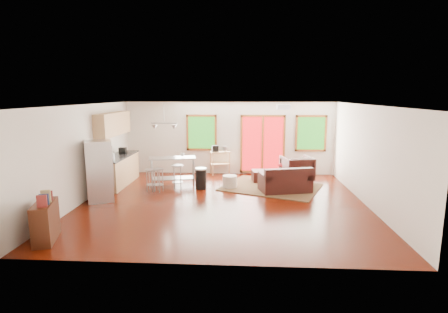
# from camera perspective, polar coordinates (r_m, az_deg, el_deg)

# --- Properties ---
(floor) EXTENTS (7.50, 7.00, 0.02)m
(floor) POSITION_cam_1_polar(r_m,az_deg,el_deg) (9.47, -0.11, -7.54)
(floor) COLOR #310A02
(floor) RESTS_ON ground
(ceiling) EXTENTS (7.50, 7.00, 0.02)m
(ceiling) POSITION_cam_1_polar(r_m,az_deg,el_deg) (9.03, -0.11, 8.50)
(ceiling) COLOR white
(ceiling) RESTS_ON ground
(back_wall) EXTENTS (7.50, 0.02, 2.60)m
(back_wall) POSITION_cam_1_polar(r_m,az_deg,el_deg) (12.63, 0.87, 3.01)
(back_wall) COLOR silver
(back_wall) RESTS_ON ground
(left_wall) EXTENTS (0.02, 7.00, 2.60)m
(left_wall) POSITION_cam_1_polar(r_m,az_deg,el_deg) (10.11, -21.90, 0.48)
(left_wall) COLOR silver
(left_wall) RESTS_ON ground
(right_wall) EXTENTS (0.02, 7.00, 2.60)m
(right_wall) POSITION_cam_1_polar(r_m,az_deg,el_deg) (9.69, 22.68, 0.04)
(right_wall) COLOR silver
(right_wall) RESTS_ON ground
(front_wall) EXTENTS (7.50, 0.02, 2.60)m
(front_wall) POSITION_cam_1_polar(r_m,az_deg,el_deg) (5.75, -2.28, -5.71)
(front_wall) COLOR silver
(front_wall) RESTS_ON ground
(window_left) EXTENTS (1.10, 0.05, 1.30)m
(window_left) POSITION_cam_1_polar(r_m,az_deg,el_deg) (12.64, -3.68, 3.91)
(window_left) COLOR #1B5514
(window_left) RESTS_ON back_wall
(french_doors) EXTENTS (1.60, 0.05, 2.10)m
(french_doors) POSITION_cam_1_polar(r_m,az_deg,el_deg) (12.61, 6.31, 2.02)
(french_doors) COLOR #AF1114
(french_doors) RESTS_ON back_wall
(window_right) EXTENTS (1.10, 0.05, 1.30)m
(window_right) POSITION_cam_1_polar(r_m,az_deg,el_deg) (12.76, 14.01, 3.69)
(window_right) COLOR #1B5514
(window_right) RESTS_ON back_wall
(rug) EXTENTS (3.42, 3.07, 0.03)m
(rug) POSITION_cam_1_polar(r_m,az_deg,el_deg) (11.01, 7.69, -4.97)
(rug) COLOR #3D542F
(rug) RESTS_ON floor
(loveseat) EXTENTS (1.60, 1.14, 0.77)m
(loveseat) POSITION_cam_1_polar(r_m,az_deg,el_deg) (10.52, 9.98, -4.12)
(loveseat) COLOR black
(loveseat) RESTS_ON floor
(coffee_table) EXTENTS (1.28, 1.04, 0.44)m
(coffee_table) POSITION_cam_1_polar(r_m,az_deg,el_deg) (11.16, 11.12, -2.93)
(coffee_table) COLOR black
(coffee_table) RESTS_ON floor
(armchair) EXTENTS (1.10, 1.06, 0.95)m
(armchair) POSITION_cam_1_polar(r_m,az_deg,el_deg) (11.79, 11.80, -1.80)
(armchair) COLOR black
(armchair) RESTS_ON floor
(ottoman) EXTENTS (0.64, 0.64, 0.38)m
(ottoman) POSITION_cam_1_polar(r_m,az_deg,el_deg) (11.65, 6.05, -3.20)
(ottoman) COLOR black
(ottoman) RESTS_ON floor
(pouf) EXTENTS (0.50, 0.50, 0.39)m
(pouf) POSITION_cam_1_polar(r_m,az_deg,el_deg) (10.85, 0.95, -4.13)
(pouf) COLOR beige
(pouf) RESTS_ON floor
(vase) EXTENTS (0.23, 0.24, 0.32)m
(vase) POSITION_cam_1_polar(r_m,az_deg,el_deg) (11.19, 9.18, -2.12)
(vase) COLOR silver
(vase) RESTS_ON coffee_table
(book) EXTENTS (0.22, 0.10, 0.29)m
(book) POSITION_cam_1_polar(r_m,az_deg,el_deg) (11.22, 11.90, -2.02)
(book) COLOR maroon
(book) RESTS_ON coffee_table
(cabinets) EXTENTS (0.64, 2.24, 2.30)m
(cabinets) POSITION_cam_1_polar(r_m,az_deg,el_deg) (11.61, -17.01, 0.07)
(cabinets) COLOR tan
(cabinets) RESTS_ON floor
(refrigerator) EXTENTS (0.87, 0.86, 1.65)m
(refrigerator) POSITION_cam_1_polar(r_m,az_deg,el_deg) (10.00, -19.62, -2.23)
(refrigerator) COLOR #B7BABC
(refrigerator) RESTS_ON floor
(island) EXTENTS (1.53, 0.87, 0.91)m
(island) POSITION_cam_1_polar(r_m,az_deg,el_deg) (11.13, -8.39, -1.58)
(island) COLOR #B7BABC
(island) RESTS_ON floor
(cup) EXTENTS (0.14, 0.11, 0.13)m
(cup) POSITION_cam_1_polar(r_m,az_deg,el_deg) (11.04, -6.81, 0.40)
(cup) COLOR white
(cup) RESTS_ON island
(bar_stool_a) EXTENTS (0.36, 0.36, 0.68)m
(bar_stool_a) POSITION_cam_1_polar(r_m,az_deg,el_deg) (10.60, -11.90, -2.96)
(bar_stool_a) COLOR #B7BABC
(bar_stool_a) RESTS_ON floor
(bar_stool_b) EXTENTS (0.43, 0.43, 0.71)m
(bar_stool_b) POSITION_cam_1_polar(r_m,az_deg,el_deg) (10.52, -10.68, -2.90)
(bar_stool_b) COLOR #B7BABC
(bar_stool_b) RESTS_ON floor
(bar_stool_c) EXTENTS (0.42, 0.42, 0.77)m
(bar_stool_c) POSITION_cam_1_polar(r_m,az_deg,el_deg) (10.64, -7.63, -2.41)
(bar_stool_c) COLOR #B7BABC
(bar_stool_c) RESTS_ON floor
(trash_can) EXTENTS (0.42, 0.42, 0.65)m
(trash_can) POSITION_cam_1_polar(r_m,az_deg,el_deg) (10.73, -3.78, -3.57)
(trash_can) COLOR black
(trash_can) RESTS_ON floor
(kitchen_cart) EXTENTS (0.80, 0.63, 1.07)m
(kitchen_cart) POSITION_cam_1_polar(r_m,az_deg,el_deg) (12.54, -0.77, 0.32)
(kitchen_cart) COLOR tan
(kitchen_cart) RESTS_ON floor
(bookshelf) EXTENTS (0.58, 0.94, 1.03)m
(bookshelf) POSITION_cam_1_polar(r_m,az_deg,el_deg) (7.82, -27.13, -9.36)
(bookshelf) COLOR black
(bookshelf) RESTS_ON floor
(ceiling_flush) EXTENTS (0.35, 0.35, 0.12)m
(ceiling_flush) POSITION_cam_1_polar(r_m,az_deg,el_deg) (9.67, 9.71, 8.00)
(ceiling_flush) COLOR white
(ceiling_flush) RESTS_ON ceiling
(pendant_light) EXTENTS (0.80, 0.18, 0.79)m
(pendant_light) POSITION_cam_1_polar(r_m,az_deg,el_deg) (10.84, -9.73, 4.86)
(pendant_light) COLOR gray
(pendant_light) RESTS_ON ceiling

